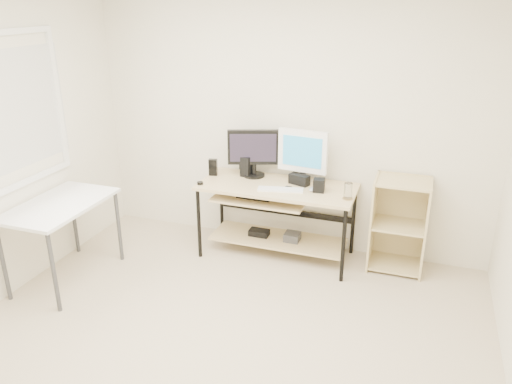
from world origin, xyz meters
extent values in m
cube|color=beige|center=(0.00, 0.00, -0.01)|extent=(4.00, 4.00, 0.01)
cube|color=#EDE5CE|center=(0.00, 2.00, 1.30)|extent=(4.00, 0.01, 2.60)
cube|color=white|center=(-1.98, 0.60, 1.55)|extent=(0.01, 1.00, 1.20)
cube|color=#D9C189|center=(0.00, 1.66, 0.73)|extent=(1.50, 0.65, 0.03)
cube|color=#D9C189|center=(-0.15, 1.60, 0.62)|extent=(0.90, 0.49, 0.02)
cube|color=#D9C189|center=(0.00, 1.71, 0.15)|extent=(1.35, 0.46, 0.02)
cube|color=black|center=(-0.20, 1.60, 0.64)|extent=(0.33, 0.22, 0.01)
cylinder|color=black|center=(0.05, 1.55, 0.64)|extent=(0.14, 0.01, 0.01)
cube|color=#3C3C3F|center=(0.15, 1.71, 0.20)|extent=(0.15, 0.15, 0.08)
cube|color=black|center=(-0.20, 1.71, 0.19)|extent=(0.20, 0.12, 0.06)
cylinder|color=black|center=(-0.71, 1.37, 0.36)|extent=(0.04, 0.04, 0.72)
cylinder|color=black|center=(-0.71, 1.94, 0.36)|extent=(0.04, 0.04, 0.72)
cylinder|color=black|center=(0.71, 1.37, 0.36)|extent=(0.04, 0.04, 0.72)
cylinder|color=black|center=(0.71, 1.94, 0.36)|extent=(0.04, 0.04, 0.72)
cube|color=white|center=(-1.68, 0.60, 0.73)|extent=(0.60, 1.00, 0.03)
cylinder|color=#3C3C3F|center=(-1.94, 0.14, 0.36)|extent=(0.04, 0.04, 0.72)
cylinder|color=#3C3C3F|center=(-1.94, 1.06, 0.36)|extent=(0.04, 0.04, 0.72)
cylinder|color=#3C3C3F|center=(-1.42, 0.14, 0.36)|extent=(0.04, 0.04, 0.72)
cylinder|color=#3C3C3F|center=(-1.42, 1.06, 0.36)|extent=(0.04, 0.04, 0.72)
cube|color=#D6C386|center=(0.91, 1.78, 0.45)|extent=(0.02, 0.40, 0.90)
cube|color=#D6C386|center=(1.39, 1.78, 0.45)|extent=(0.02, 0.40, 0.90)
cube|color=#D6C386|center=(1.15, 1.97, 0.45)|extent=(0.50, 0.02, 0.90)
cube|color=#D6C386|center=(1.15, 1.78, 0.04)|extent=(0.46, 0.38, 0.02)
cube|color=#D6C386|center=(1.15, 1.78, 0.45)|extent=(0.46, 0.38, 0.02)
cube|color=#D6C386|center=(1.15, 1.78, 0.88)|extent=(0.46, 0.38, 0.02)
cylinder|color=black|center=(-0.30, 1.83, 0.76)|extent=(0.22, 0.22, 0.02)
cylinder|color=black|center=(-0.30, 1.83, 0.83)|extent=(0.05, 0.05, 0.11)
cube|color=black|center=(-0.30, 1.83, 1.05)|extent=(0.51, 0.22, 0.35)
cube|color=black|center=(-0.30, 1.80, 1.05)|extent=(0.42, 0.15, 0.28)
cube|color=silver|center=(0.20, 1.81, 0.76)|extent=(0.18, 0.16, 0.01)
cylinder|color=silver|center=(0.20, 1.81, 0.81)|extent=(0.04, 0.04, 0.10)
cube|color=white|center=(0.20, 1.81, 1.07)|extent=(0.49, 0.10, 0.41)
cube|color=teal|center=(0.20, 1.79, 1.07)|extent=(0.41, 0.05, 0.33)
cube|color=white|center=(0.07, 1.54, 0.76)|extent=(0.44, 0.20, 0.01)
ellipsoid|color=#B0B0B5|center=(0.35, 1.62, 0.77)|extent=(0.07, 0.10, 0.03)
cube|color=black|center=(0.19, 1.75, 0.80)|extent=(0.22, 0.15, 0.10)
cube|color=black|center=(-0.37, 1.81, 0.79)|extent=(0.10, 0.10, 0.08)
cube|color=black|center=(-0.37, 1.81, 0.89)|extent=(0.11, 0.11, 0.12)
cube|color=black|center=(0.41, 1.63, 0.81)|extent=(0.11, 0.11, 0.12)
cube|color=black|center=(-0.70, 1.72, 0.83)|extent=(0.09, 0.07, 0.17)
cylinder|color=black|center=(-0.71, 1.44, 0.76)|extent=(0.08, 0.08, 0.02)
cube|color=black|center=(0.11, 1.59, 0.75)|extent=(0.07, 0.12, 0.01)
cylinder|color=olive|center=(0.69, 1.53, 0.75)|extent=(0.12, 0.12, 0.01)
cylinder|color=white|center=(0.69, 1.53, 0.83)|extent=(0.09, 0.09, 0.14)
camera|label=1|loc=(1.27, -2.64, 2.44)|focal=35.00mm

